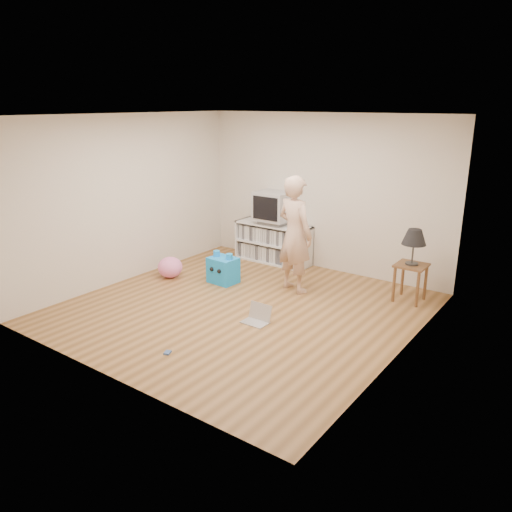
{
  "coord_description": "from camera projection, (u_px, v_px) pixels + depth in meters",
  "views": [
    {
      "loc": [
        3.93,
        -5.09,
        2.76
      ],
      "look_at": [
        -0.05,
        0.4,
        0.66
      ],
      "focal_mm": 35.0,
      "sensor_mm": 36.0,
      "label": 1
    }
  ],
  "objects": [
    {
      "name": "ground",
      "position": [
        242.0,
        308.0,
        6.96
      ],
      "size": [
        4.5,
        4.5,
        0.0
      ],
      "primitive_type": "plane",
      "color": "brown",
      "rests_on": "ground"
    },
    {
      "name": "walls",
      "position": [
        241.0,
        217.0,
        6.58
      ],
      "size": [
        4.52,
        4.52,
        2.6
      ],
      "color": "silver",
      "rests_on": "ground"
    },
    {
      "name": "ceiling",
      "position": [
        240.0,
        115.0,
        6.19
      ],
      "size": [
        4.5,
        4.5,
        0.01
      ],
      "primitive_type": "cube",
      "color": "white",
      "rests_on": "walls"
    },
    {
      "name": "media_unit",
      "position": [
        274.0,
        243.0,
        8.9
      ],
      "size": [
        1.4,
        0.45,
        0.7
      ],
      "color": "white",
      "rests_on": "ground"
    },
    {
      "name": "dvd_deck",
      "position": [
        274.0,
        222.0,
        8.78
      ],
      "size": [
        0.45,
        0.35,
        0.07
      ],
      "primitive_type": "cube",
      "color": "gray",
      "rests_on": "media_unit"
    },
    {
      "name": "crt_tv",
      "position": [
        274.0,
        206.0,
        8.69
      ],
      "size": [
        0.6,
        0.53,
        0.5
      ],
      "color": "#A6A6AB",
      "rests_on": "dvd_deck"
    },
    {
      "name": "side_table",
      "position": [
        411.0,
        273.0,
        7.12
      ],
      "size": [
        0.42,
        0.42,
        0.55
      ],
      "color": "brown",
      "rests_on": "ground"
    },
    {
      "name": "table_lamp",
      "position": [
        414.0,
        238.0,
        6.96
      ],
      "size": [
        0.34,
        0.34,
        0.52
      ],
      "color": "#333333",
      "rests_on": "side_table"
    },
    {
      "name": "person",
      "position": [
        295.0,
        234.0,
        7.38
      ],
      "size": [
        0.73,
        0.57,
        1.76
      ],
      "primitive_type": "imported",
      "rotation": [
        0.0,
        0.0,
        2.89
      ],
      "color": "#D3AA90",
      "rests_on": "ground"
    },
    {
      "name": "laptop",
      "position": [
        258.0,
        317.0,
        6.52
      ],
      "size": [
        0.34,
        0.27,
        0.23
      ],
      "rotation": [
        0.0,
        0.0,
        -0.01
      ],
      "color": "silver",
      "rests_on": "ground"
    },
    {
      "name": "playing_cards",
      "position": [
        168.0,
        353.0,
        5.72
      ],
      "size": [
        0.09,
        0.11,
        0.02
      ],
      "primitive_type": "cube",
      "rotation": [
        0.0,
        0.0,
        0.36
      ],
      "color": "#3E60A5",
      "rests_on": "ground"
    },
    {
      "name": "plush_blue",
      "position": [
        223.0,
        270.0,
        7.9
      ],
      "size": [
        0.45,
        0.4,
        0.5
      ],
      "rotation": [
        0.0,
        0.0,
        -0.06
      ],
      "color": "#108CEF",
      "rests_on": "ground"
    },
    {
      "name": "plush_pink",
      "position": [
        170.0,
        267.0,
        8.15
      ],
      "size": [
        0.49,
        0.49,
        0.34
      ],
      "primitive_type": "ellipsoid",
      "rotation": [
        0.0,
        0.0,
        0.25
      ],
      "color": "pink",
      "rests_on": "ground"
    }
  ]
}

